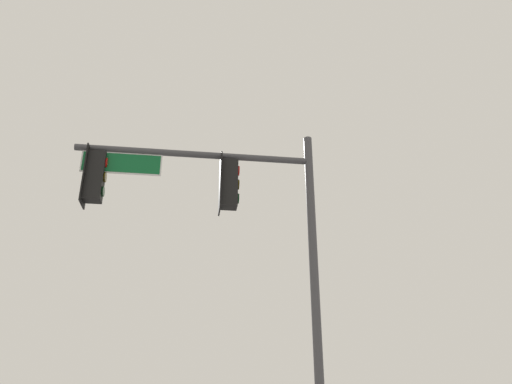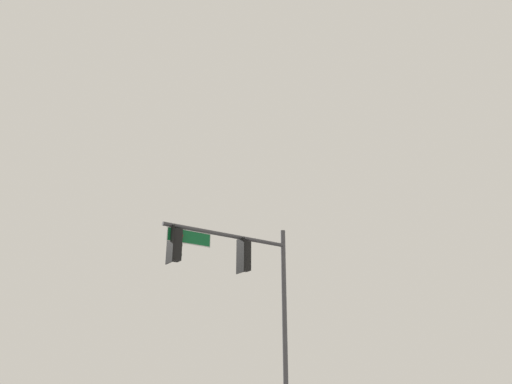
{
  "view_description": "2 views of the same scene",
  "coord_description": "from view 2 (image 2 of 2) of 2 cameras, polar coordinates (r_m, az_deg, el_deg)",
  "views": [
    {
      "loc": [
        -8.08,
        3.14,
        1.41
      ],
      "look_at": [
        -7.53,
        -6.26,
        5.63
      ],
      "focal_mm": 35.0,
      "sensor_mm": 36.0,
      "label": 1
    },
    {
      "loc": [
        -0.18,
        10.09,
        1.59
      ],
      "look_at": [
        -6.47,
        -4.42,
        7.67
      ],
      "focal_mm": 35.0,
      "sensor_mm": 36.0,
      "label": 2
    }
  ],
  "objects": [
    {
      "name": "signal_pole_near",
      "position": [
        18.18,
        -2.04,
        -9.33
      ],
      "size": [
        5.11,
        1.25,
        7.23
      ],
      "color": "#47474C",
      "rests_on": "ground_plane"
    }
  ]
}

